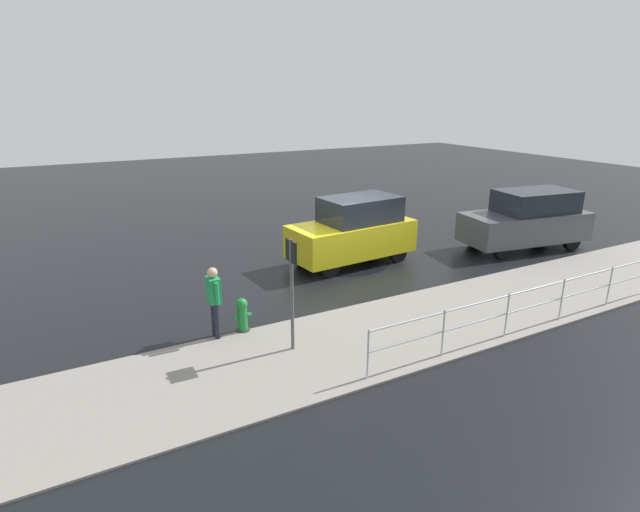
# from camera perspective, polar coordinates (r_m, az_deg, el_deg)

# --- Properties ---
(ground_plane) EXTENTS (60.00, 60.00, 0.00)m
(ground_plane) POSITION_cam_1_polar(r_m,az_deg,el_deg) (15.19, 2.60, -1.40)
(ground_plane) COLOR black
(kerb_strip) EXTENTS (24.00, 3.20, 0.04)m
(kerb_strip) POSITION_cam_1_polar(r_m,az_deg,el_deg) (12.05, 12.97, -7.16)
(kerb_strip) COLOR gray
(kerb_strip) RESTS_ON ground
(moving_hatchback) EXTENTS (4.02, 2.00, 2.06)m
(moving_hatchback) POSITION_cam_1_polar(r_m,az_deg,el_deg) (15.47, 3.89, 2.91)
(moving_hatchback) COLOR yellow
(moving_hatchback) RESTS_ON ground
(parked_sedan) EXTENTS (4.51, 2.37, 1.98)m
(parked_sedan) POSITION_cam_1_polar(r_m,az_deg,el_deg) (18.33, 22.62, 3.86)
(parked_sedan) COLOR #474C51
(parked_sedan) RESTS_ON ground
(fire_hydrant) EXTENTS (0.42, 0.31, 0.80)m
(fire_hydrant) POSITION_cam_1_polar(r_m,az_deg,el_deg) (11.22, -8.88, -6.72)
(fire_hydrant) COLOR #197A2D
(fire_hydrant) RESTS_ON ground
(pedestrian) EXTENTS (0.24, 0.57, 1.62)m
(pedestrian) POSITION_cam_1_polar(r_m,az_deg,el_deg) (10.83, -12.02, -4.63)
(pedestrian) COLOR #1E8C4C
(pedestrian) RESTS_ON ground
(metal_railing) EXTENTS (8.96, 0.04, 1.05)m
(metal_railing) POSITION_cam_1_polar(r_m,az_deg,el_deg) (12.08, 23.48, -4.59)
(metal_railing) COLOR #B7BABF
(metal_railing) RESTS_ON ground
(sign_post) EXTENTS (0.07, 0.44, 2.40)m
(sign_post) POSITION_cam_1_polar(r_m,az_deg,el_deg) (9.87, -3.26, -2.64)
(sign_post) COLOR #4C4C51
(sign_post) RESTS_ON ground
(puddle_patch) EXTENTS (3.12, 3.12, 0.01)m
(puddle_patch) POSITION_cam_1_polar(r_m,az_deg,el_deg) (15.94, 2.54, -0.44)
(puddle_patch) COLOR black
(puddle_patch) RESTS_ON ground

